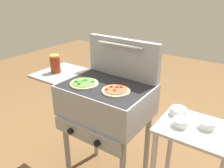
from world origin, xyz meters
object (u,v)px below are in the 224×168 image
Objects in this scene: pizza_pepperoni at (116,90)px; prep_table at (191,158)px; grill at (105,102)px; topping_bowl_far at (180,123)px; topping_bowl_near at (207,125)px; topping_bowl_middle at (178,111)px; pizza_veggie at (84,83)px; sauce_jar at (55,64)px.

pizza_pepperoni is 0.24× the size of prep_table.
topping_bowl_far is at bearing -3.28° from grill.
topping_bowl_near is 0.89× the size of topping_bowl_middle.
pizza_veggie is 0.69m from topping_bowl_middle.
pizza_veggie is 1.97× the size of topping_bowl_middle.
sauce_jar is at bearing 170.48° from pizza_veggie.
pizza_veggie is at bearing -173.60° from pizza_pepperoni.
prep_table is at bearing 0.37° from grill.
pizza_pepperoni reaches higher than topping_bowl_far.
topping_bowl_middle is at bearing 14.31° from pizza_veggie.
pizza_veggie is 1.40× the size of sauce_jar.
pizza_pepperoni is at bearing -171.87° from topping_bowl_near.
prep_table is (0.67, 0.00, -0.20)m from grill.
grill is at bearing 2.34° from sauce_jar.
prep_table is at bearing 23.56° from topping_bowl_far.
sauce_jar is (-0.36, 0.06, 0.06)m from pizza_veggie.
topping_bowl_near is 1.00× the size of topping_bowl_far.
pizza_pepperoni is at bearing -160.80° from topping_bowl_middle.
pizza_pepperoni reaches higher than topping_bowl_middle.
pizza_veggie is at bearing -165.69° from topping_bowl_middle.
pizza_pepperoni is 0.60m from topping_bowl_near.
topping_bowl_middle is (0.40, 0.14, -0.10)m from pizza_pepperoni.
sauce_jar is 1.58× the size of topping_bowl_far.
sauce_jar reaches higher than grill.
pizza_veggie is 0.72m from topping_bowl_far.
pizza_pepperoni is 2.05× the size of topping_bowl_far.
pizza_veggie reaches higher than topping_bowl_near.
pizza_veggie is 2.22× the size of topping_bowl_near.
pizza_pepperoni is 0.65m from prep_table.
topping_bowl_far is (-0.09, -0.04, 0.25)m from prep_table.
sauce_jar is at bearing -177.47° from topping_bowl_near.
pizza_pepperoni is at bearing -2.88° from sauce_jar.
grill reaches higher than topping_bowl_far.
prep_table is 0.26m from topping_bowl_near.
topping_bowl_far is at bearing 2.18° from pizza_pepperoni.
topping_bowl_near is (0.85, 0.11, -0.10)m from pizza_veggie.
sauce_jar is at bearing -178.80° from prep_table.
topping_bowl_far is at bearing -0.74° from sauce_jar.
sauce_jar reaches higher than pizza_pepperoni.
pizza_veggie is at bearing -173.98° from prep_table.
topping_bowl_far is 0.89× the size of topping_bowl_middle.
sauce_jar is at bearing -173.96° from topping_bowl_middle.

